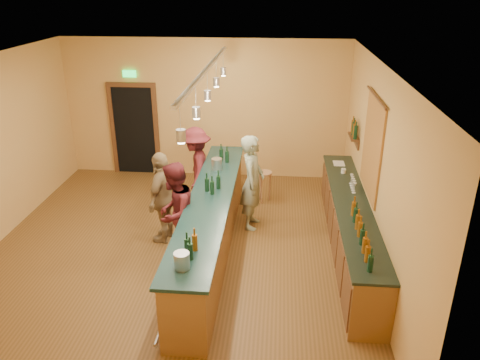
# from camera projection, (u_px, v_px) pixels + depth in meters

# --- Properties ---
(floor) EXTENTS (7.00, 7.00, 0.00)m
(floor) POSITION_uv_depth(u_px,v_px,m) (177.00, 249.00, 8.20)
(floor) COLOR brown
(floor) RESTS_ON ground
(ceiling) EXTENTS (6.50, 7.00, 0.02)m
(ceiling) POSITION_uv_depth(u_px,v_px,m) (166.00, 64.00, 6.94)
(ceiling) COLOR silver
(ceiling) RESTS_ON wall_back
(wall_back) EXTENTS (6.50, 0.02, 3.20)m
(wall_back) POSITION_uv_depth(u_px,v_px,m) (205.00, 109.00, 10.77)
(wall_back) COLOR tan
(wall_back) RESTS_ON floor
(wall_front) EXTENTS (6.50, 0.02, 3.20)m
(wall_front) POSITION_uv_depth(u_px,v_px,m) (90.00, 300.00, 4.37)
(wall_front) COLOR tan
(wall_front) RESTS_ON floor
(wall_right) EXTENTS (0.02, 7.00, 3.20)m
(wall_right) POSITION_uv_depth(u_px,v_px,m) (376.00, 171.00, 7.31)
(wall_right) COLOR tan
(wall_right) RESTS_ON floor
(doorway) EXTENTS (1.15, 0.09, 2.48)m
(doorway) POSITION_uv_depth(u_px,v_px,m) (135.00, 128.00, 11.07)
(doorway) COLOR black
(doorway) RESTS_ON wall_back
(tapestry) EXTENTS (0.03, 1.40, 1.60)m
(tapestry) POSITION_uv_depth(u_px,v_px,m) (372.00, 147.00, 7.58)
(tapestry) COLOR #9B3C1F
(tapestry) RESTS_ON wall_right
(bottle_shelf) EXTENTS (0.17, 0.55, 0.54)m
(bottle_shelf) POSITION_uv_depth(u_px,v_px,m) (355.00, 131.00, 9.03)
(bottle_shelf) COLOR #533419
(bottle_shelf) RESTS_ON wall_right
(back_counter) EXTENTS (0.60, 4.55, 1.27)m
(back_counter) POSITION_uv_depth(u_px,v_px,m) (350.00, 227.00, 7.94)
(back_counter) COLOR brown
(back_counter) RESTS_ON floor
(tasting_bar) EXTENTS (0.73, 5.10, 1.38)m
(tasting_bar) POSITION_uv_depth(u_px,v_px,m) (211.00, 220.00, 7.91)
(tasting_bar) COLOR brown
(tasting_bar) RESTS_ON floor
(pendant_track) EXTENTS (0.11, 4.60, 0.50)m
(pendant_track) POSITION_uv_depth(u_px,v_px,m) (207.00, 80.00, 6.98)
(pendant_track) COLOR silver
(pendant_track) RESTS_ON ceiling
(bartender) EXTENTS (0.49, 0.70, 1.81)m
(bartender) POSITION_uv_depth(u_px,v_px,m) (252.00, 182.00, 8.65)
(bartender) COLOR gray
(bartender) RESTS_ON floor
(customer_a) EXTENTS (0.80, 0.94, 1.71)m
(customer_a) POSITION_uv_depth(u_px,v_px,m) (175.00, 213.00, 7.62)
(customer_a) COLOR #59191E
(customer_a) RESTS_ON floor
(customer_b) EXTENTS (0.60, 1.04, 1.67)m
(customer_b) POSITION_uv_depth(u_px,v_px,m) (163.00, 197.00, 8.22)
(customer_b) COLOR #997A51
(customer_b) RESTS_ON floor
(customer_c) EXTENTS (0.78, 1.18, 1.70)m
(customer_c) POSITION_uv_depth(u_px,v_px,m) (196.00, 168.00, 9.44)
(customer_c) COLOR #59191E
(customer_c) RESTS_ON floor
(bar_stool) EXTENTS (0.32, 0.32, 0.67)m
(bar_stool) POSITION_uv_depth(u_px,v_px,m) (264.00, 179.00, 9.79)
(bar_stool) COLOR #996245
(bar_stool) RESTS_ON floor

